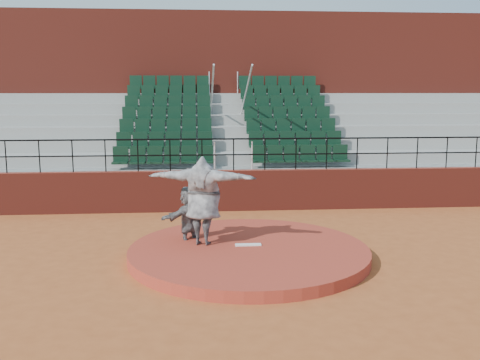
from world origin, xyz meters
The scene contains 9 objects.
ground centered at (0.00, 0.00, 0.00)m, with size 90.00×90.00×0.00m, color #A65125.
pitchers_mound centered at (0.00, 0.00, 0.12)m, with size 5.50×5.50×0.25m, color #A53625.
pitching_rubber centered at (0.00, 0.15, 0.27)m, with size 0.60×0.15×0.03m, color white.
boundary_wall centered at (0.00, 5.00, 0.65)m, with size 24.00×0.30×1.30m, color maroon.
wall_railing centered at (0.00, 5.00, 2.03)m, with size 24.04×0.05×1.03m.
seating_deck centered at (0.00, 8.65, 1.44)m, with size 24.00×5.97×4.63m.
press_box_facade centered at (0.00, 12.60, 3.55)m, with size 24.00×3.00×7.10m, color maroon.
pitcher centered at (-1.04, 0.36, 1.29)m, with size 2.55×0.69×2.07m, color black.
fielder centered at (-1.38, 0.86, 0.77)m, with size 1.43×0.46×1.54m, color black.
Camera 1 is at (-1.16, -11.78, 3.78)m, focal length 40.00 mm.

